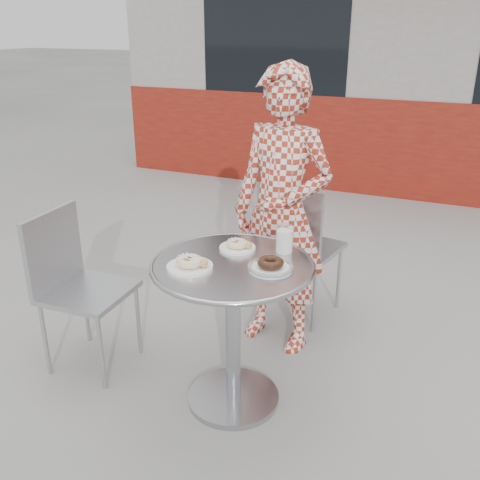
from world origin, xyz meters
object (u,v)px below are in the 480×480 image
at_px(chair_far, 301,274).
at_px(seated_person, 281,213).
at_px(bistro_table, 233,299).
at_px(milk_cup, 284,240).
at_px(plate_checker, 271,266).
at_px(plate_far, 238,246).
at_px(chair_left, 90,320).
at_px(plate_near, 190,264).

height_order(chair_far, seated_person, seated_person).
xyz_separation_m(bistro_table, milk_cup, (0.16, 0.20, 0.24)).
xyz_separation_m(bistro_table, plate_checker, (0.17, 0.01, 0.19)).
height_order(chair_far, plate_far, chair_far).
relative_size(bistro_table, chair_left, 0.88).
distance_m(plate_near, plate_checker, 0.34).
distance_m(bistro_table, plate_far, 0.25).
bearing_deg(bistro_table, plate_far, 105.35).
bearing_deg(chair_left, chair_far, -43.74).
bearing_deg(bistro_table, seated_person, 89.15).
bearing_deg(chair_far, bistro_table, 98.26).
relative_size(chair_left, seated_person, 0.54).
height_order(chair_far, chair_left, chair_far).
relative_size(plate_far, plate_checker, 0.86).
bearing_deg(plate_far, plate_checker, -34.08).
distance_m(chair_far, milk_cup, 0.92).
xyz_separation_m(chair_far, chair_left, (-0.85, -0.96, -0.01)).
xyz_separation_m(seated_person, plate_near, (-0.15, -0.72, -0.02)).
xyz_separation_m(bistro_table, seated_person, (0.01, 0.60, 0.22)).
height_order(chair_left, milk_cup, milk_cup).
height_order(chair_left, seated_person, seated_person).
xyz_separation_m(chair_left, milk_cup, (0.98, 0.22, 0.53)).
distance_m(bistro_table, chair_far, 0.99).
xyz_separation_m(plate_far, plate_checker, (0.22, -0.15, -0.00)).
xyz_separation_m(chair_far, plate_near, (-0.17, -1.07, 0.49)).
distance_m(plate_far, milk_cup, 0.22).
height_order(bistro_table, seated_person, seated_person).
distance_m(chair_left, seated_person, 1.15).
bearing_deg(seated_person, plate_near, -91.61).
bearing_deg(plate_far, bistro_table, -74.65).
bearing_deg(milk_cup, plate_checker, -87.22).
bearing_deg(milk_cup, chair_left, -167.30).
xyz_separation_m(chair_left, seated_person, (0.83, 0.62, 0.51)).
bearing_deg(plate_near, bistro_table, 40.54).
relative_size(chair_far, milk_cup, 6.77).
bearing_deg(milk_cup, chair_far, 100.44).
height_order(plate_far, plate_near, plate_near).
bearing_deg(bistro_table, milk_cup, 51.24).
xyz_separation_m(plate_near, milk_cup, (0.31, 0.33, 0.04)).
xyz_separation_m(plate_checker, milk_cup, (-0.01, 0.20, 0.04)).
distance_m(chair_left, plate_far, 0.93).
relative_size(bistro_table, plate_far, 4.38).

